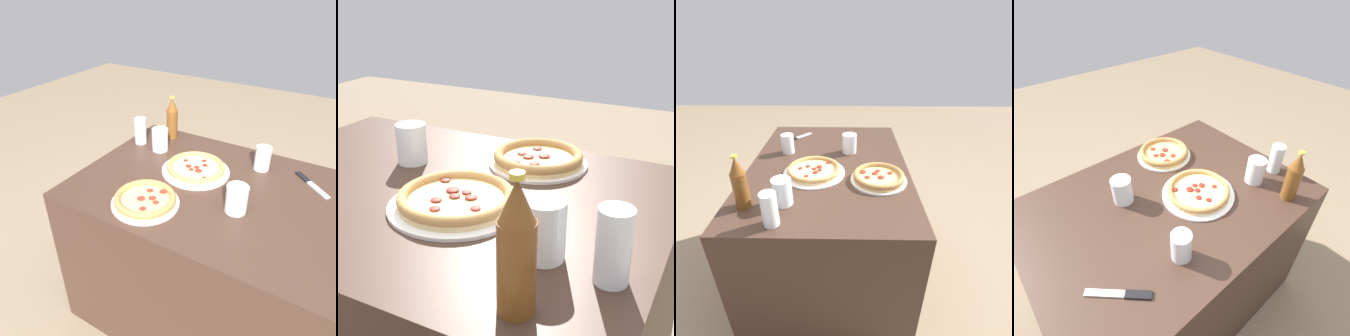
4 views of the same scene
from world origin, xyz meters
The scene contains 10 objects.
ground_plane centered at (0.00, 0.00, 0.00)m, with size 8.00×8.00×0.00m, color #847056.
table centered at (0.00, 0.00, 0.39)m, with size 1.15×0.83×0.77m.
pizza_salami centered at (-0.17, -0.25, 0.79)m, with size 0.27×0.27×0.04m.
pizza_margherita centered at (-0.11, 0.07, 0.79)m, with size 0.31×0.31×0.04m.
glass_mango_juice centered at (0.13, 0.25, 0.82)m, with size 0.07×0.07×0.11m.
glass_lemonade centered at (-0.37, 0.16, 0.83)m, with size 0.08×0.08×0.12m.
glass_water centered at (0.14, -0.11, 0.82)m, with size 0.08×0.08×0.11m.
glass_red_wine centered at (-0.50, 0.18, 0.84)m, with size 0.06×0.06×0.14m.
beer_bottle centered at (-0.39, 0.32, 0.88)m, with size 0.06×0.06×0.23m.
knife centered at (0.36, 0.23, 0.78)m, with size 0.17×0.16×0.01m.
Camera 4 is at (0.46, 0.63, 1.56)m, focal length 28.00 mm.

